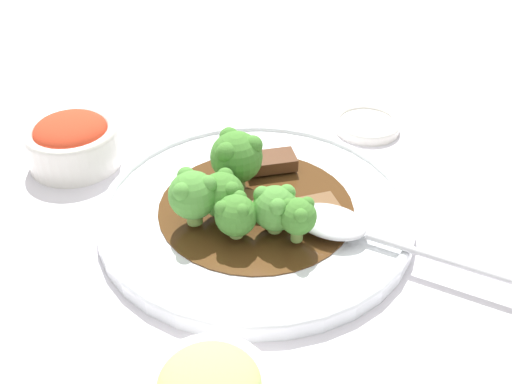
# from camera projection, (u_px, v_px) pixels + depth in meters

# --- Properties ---
(ground_plane) EXTENTS (4.00, 4.00, 0.00)m
(ground_plane) POSITION_uv_depth(u_px,v_px,m) (256.00, 218.00, 0.61)
(ground_plane) COLOR silver
(main_plate) EXTENTS (0.32, 0.32, 0.02)m
(main_plate) POSITION_uv_depth(u_px,v_px,m) (256.00, 211.00, 0.61)
(main_plate) COLOR white
(main_plate) RESTS_ON ground_plane
(beef_strip_0) EXTENTS (0.03, 0.07, 0.01)m
(beef_strip_0) POSITION_uv_depth(u_px,v_px,m) (257.00, 203.00, 0.59)
(beef_strip_0) COLOR brown
(beef_strip_0) RESTS_ON main_plate
(beef_strip_1) EXTENTS (0.06, 0.07, 0.01)m
(beef_strip_1) POSITION_uv_depth(u_px,v_px,m) (305.00, 210.00, 0.59)
(beef_strip_1) COLOR brown
(beef_strip_1) RESTS_ON main_plate
(beef_strip_2) EXTENTS (0.05, 0.06, 0.01)m
(beef_strip_2) POSITION_uv_depth(u_px,v_px,m) (267.00, 161.00, 0.65)
(beef_strip_2) COLOR #56331E
(beef_strip_2) RESTS_ON main_plate
(broccoli_floret_0) EXTENTS (0.04, 0.04, 0.04)m
(broccoli_floret_0) POSITION_uv_depth(u_px,v_px,m) (236.00, 215.00, 0.55)
(broccoli_floret_0) COLOR #8EB756
(broccoli_floret_0) RESTS_ON main_plate
(broccoli_floret_1) EXTENTS (0.05, 0.05, 0.06)m
(broccoli_floret_1) POSITION_uv_depth(u_px,v_px,m) (236.00, 156.00, 0.60)
(broccoli_floret_1) COLOR #7FA84C
(broccoli_floret_1) RESTS_ON main_plate
(broccoli_floret_2) EXTENTS (0.04, 0.04, 0.05)m
(broccoli_floret_2) POSITION_uv_depth(u_px,v_px,m) (275.00, 207.00, 0.55)
(broccoli_floret_2) COLOR #8EB756
(broccoli_floret_2) RESTS_ON main_plate
(broccoli_floret_3) EXTENTS (0.04, 0.04, 0.05)m
(broccoli_floret_3) POSITION_uv_depth(u_px,v_px,m) (222.00, 194.00, 0.57)
(broccoli_floret_3) COLOR #8EB756
(broccoli_floret_3) RESTS_ON main_plate
(broccoli_floret_4) EXTENTS (0.05, 0.05, 0.06)m
(broccoli_floret_4) POSITION_uv_depth(u_px,v_px,m) (193.00, 194.00, 0.56)
(broccoli_floret_4) COLOR #7FA84C
(broccoli_floret_4) RESTS_ON main_plate
(broccoli_floret_5) EXTENTS (0.03, 0.03, 0.05)m
(broccoli_floret_5) POSITION_uv_depth(u_px,v_px,m) (298.00, 216.00, 0.54)
(broccoli_floret_5) COLOR #7FA84C
(broccoli_floret_5) RESTS_ON main_plate
(serving_spoon) EXTENTS (0.08, 0.21, 0.01)m
(serving_spoon) POSITION_uv_depth(u_px,v_px,m) (343.00, 226.00, 0.57)
(serving_spoon) COLOR silver
(serving_spoon) RESTS_ON main_plate
(side_bowl_kimchi) EXTENTS (0.10, 0.10, 0.06)m
(side_bowl_kimchi) POSITION_uv_depth(u_px,v_px,m) (73.00, 141.00, 0.68)
(side_bowl_kimchi) COLOR white
(side_bowl_kimchi) RESTS_ON ground_plane
(sauce_dish) EXTENTS (0.08, 0.08, 0.01)m
(sauce_dish) POSITION_uv_depth(u_px,v_px,m) (367.00, 125.00, 0.75)
(sauce_dish) COLOR white
(sauce_dish) RESTS_ON ground_plane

